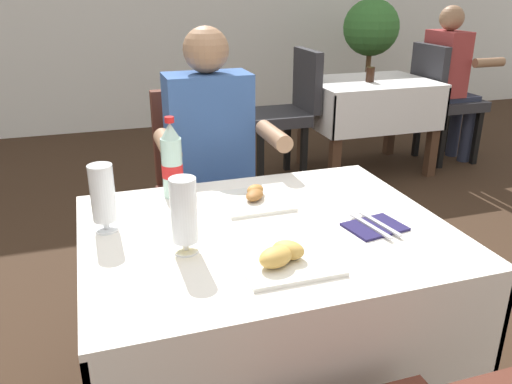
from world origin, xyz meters
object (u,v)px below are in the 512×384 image
(beer_glass_middle, at_px, (103,198))
(background_patron, at_px, (450,77))
(seated_diner_far, at_px, (213,159))
(background_chair_left, at_px, (287,108))
(napkin_cutlery_set, at_px, (375,226))
(plate_far_diner, at_px, (255,199))
(background_table_tumbler, at_px, (370,75))
(background_chair_right, at_px, (442,96))
(cola_bottle_primary, at_px, (172,162))
(beer_glass_left, at_px, (184,215))
(background_dining_table, at_px, (368,104))
(plate_near_camera, at_px, (283,256))
(potted_plant_corner, at_px, (370,47))
(main_dining_table, at_px, (266,275))
(chair_far_diner_seat, at_px, (207,185))

(beer_glass_middle, height_order, background_patron, background_patron)
(seated_diner_far, xyz_separation_m, background_chair_left, (0.92, 1.49, -0.16))
(napkin_cutlery_set, bearing_deg, plate_far_diner, 133.15)
(background_chair_left, distance_m, background_table_tumbler, 0.69)
(background_patron, bearing_deg, background_chair_right, 180.00)
(cola_bottle_primary, height_order, background_table_tumbler, cola_bottle_primary)
(beer_glass_left, height_order, background_dining_table, beer_glass_left)
(plate_near_camera, xyz_separation_m, plate_far_diner, (0.06, 0.42, -0.01))
(potted_plant_corner, bearing_deg, background_table_tumbler, -119.02)
(background_patron, relative_size, potted_plant_corner, 0.98)
(main_dining_table, bearing_deg, plate_near_camera, -97.20)
(chair_far_diner_seat, height_order, background_chair_left, same)
(beer_glass_middle, bearing_deg, plate_near_camera, -38.66)
(beer_glass_left, relative_size, background_patron, 0.17)
(main_dining_table, bearing_deg, cola_bottle_primary, 123.02)
(background_table_tumbler, bearing_deg, plate_near_camera, -123.99)
(main_dining_table, relative_size, beer_glass_middle, 5.28)
(beer_glass_left, height_order, background_patron, background_patron)
(beer_glass_left, xyz_separation_m, beer_glass_middle, (-0.20, 0.21, -0.01))
(main_dining_table, distance_m, cola_bottle_primary, 0.51)
(background_table_tumbler, bearing_deg, beer_glass_middle, -135.22)
(main_dining_table, bearing_deg, background_table_tumbler, 53.87)
(background_patron, bearing_deg, beer_glass_left, -138.67)
(seated_diner_far, xyz_separation_m, background_patron, (2.33, 1.49, 0.00))
(cola_bottle_primary, height_order, background_patron, background_patron)
(plate_far_diner, distance_m, cola_bottle_primary, 0.31)
(plate_near_camera, height_order, beer_glass_middle, beer_glass_middle)
(plate_near_camera, xyz_separation_m, background_dining_table, (1.64, 2.43, -0.21))
(seated_diner_far, xyz_separation_m, plate_near_camera, (-0.03, -0.94, 0.03))
(background_patron, bearing_deg, chair_far_diner_seat, -149.50)
(cola_bottle_primary, relative_size, napkin_cutlery_set, 1.45)
(beer_glass_middle, bearing_deg, potted_plant_corner, 49.92)
(background_dining_table, xyz_separation_m, background_chair_left, (-0.68, 0.00, 0.02))
(beer_glass_middle, xyz_separation_m, potted_plant_corner, (2.69, 3.20, 0.00))
(plate_far_diner, distance_m, background_chair_left, 2.21)
(plate_far_diner, height_order, background_chair_right, background_chair_right)
(beer_glass_left, height_order, background_table_tumbler, beer_glass_left)
(plate_far_diner, relative_size, cola_bottle_primary, 0.80)
(napkin_cutlery_set, distance_m, background_patron, 3.08)
(chair_far_diner_seat, bearing_deg, napkin_cutlery_set, -71.36)
(beer_glass_left, xyz_separation_m, cola_bottle_primary, (0.04, 0.42, 0.01))
(background_chair_right, height_order, potted_plant_corner, potted_plant_corner)
(seated_diner_far, bearing_deg, plate_near_camera, -92.05)
(main_dining_table, height_order, background_dining_table, same)
(plate_near_camera, bearing_deg, cola_bottle_primary, 109.22)
(seated_diner_far, height_order, plate_far_diner, seated_diner_far)
(background_chair_left, bearing_deg, background_patron, 0.00)
(beer_glass_left, bearing_deg, potted_plant_corner, 53.85)
(cola_bottle_primary, distance_m, background_patron, 3.18)
(chair_far_diner_seat, height_order, plate_far_diner, chair_far_diner_seat)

